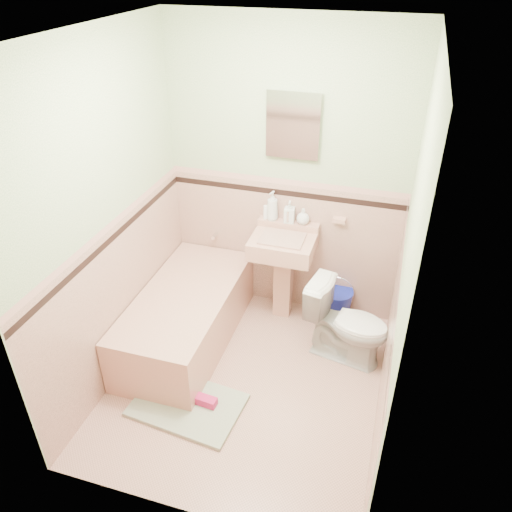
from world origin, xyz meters
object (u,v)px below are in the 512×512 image
(medicine_cabinet, at_px, (293,125))
(toilet, at_px, (348,323))
(soap_bottle_right, at_px, (303,216))
(bucket, at_px, (336,304))
(soap_bottle_mid, at_px, (289,212))
(bathtub, at_px, (187,318))
(sink, at_px, (282,279))
(soap_bottle_left, at_px, (272,206))
(shoe, at_px, (206,401))

(medicine_cabinet, xyz_separation_m, toilet, (0.63, -0.55, -1.37))
(soap_bottle_right, xyz_separation_m, bucket, (0.35, -0.04, -0.81))
(soap_bottle_mid, relative_size, toilet, 0.29)
(bathtub, height_order, soap_bottle_mid, soap_bottle_mid)
(sink, relative_size, soap_bottle_right, 5.94)
(soap_bottle_mid, bearing_deg, medicine_cabinet, 97.10)
(sink, bearing_deg, soap_bottle_left, 128.94)
(soap_bottle_mid, distance_m, bucket, 0.96)
(medicine_cabinet, xyz_separation_m, soap_bottle_left, (-0.15, -0.03, -0.69))
(bathtub, height_order, medicine_cabinet, medicine_cabinet)
(bathtub, height_order, shoe, bathtub)
(toilet, bearing_deg, soap_bottle_left, 67.55)
(soap_bottle_right, bearing_deg, soap_bottle_mid, 180.00)
(soap_bottle_right, bearing_deg, bathtub, -138.47)
(soap_bottle_left, bearing_deg, bucket, -3.73)
(toilet, bearing_deg, bathtub, 109.78)
(medicine_cabinet, xyz_separation_m, bucket, (0.47, -0.07, -1.56))
(medicine_cabinet, distance_m, toilet, 1.60)
(soap_bottle_right, bearing_deg, bucket, -6.55)
(sink, height_order, shoe, sink)
(soap_bottle_mid, bearing_deg, bucket, -4.91)
(soap_bottle_left, relative_size, toilet, 0.38)
(medicine_cabinet, bearing_deg, soap_bottle_mid, -82.90)
(soap_bottle_right, relative_size, toilet, 0.21)
(soap_bottle_left, xyz_separation_m, soap_bottle_mid, (0.15, 0.00, -0.03))
(medicine_cabinet, distance_m, soap_bottle_mid, 0.73)
(medicine_cabinet, bearing_deg, bathtub, -132.58)
(medicine_cabinet, distance_m, shoe, 2.16)
(medicine_cabinet, height_order, soap_bottle_left, medicine_cabinet)
(medicine_cabinet, distance_m, soap_bottle_left, 0.71)
(sink, relative_size, shoe, 5.28)
(toilet, bearing_deg, medicine_cabinet, 60.24)
(soap_bottle_mid, xyz_separation_m, shoe, (-0.26, -1.36, -0.91))
(soap_bottle_right, distance_m, bucket, 0.88)
(toilet, bearing_deg, sink, 73.01)
(bucket, bearing_deg, medicine_cabinet, 171.54)
(medicine_cabinet, bearing_deg, soap_bottle_left, -168.35)
(bathtub, distance_m, toilet, 1.33)
(shoe, bearing_deg, sink, 83.34)
(bathtub, height_order, soap_bottle_left, soap_bottle_left)
(medicine_cabinet, relative_size, soap_bottle_left, 1.92)
(soap_bottle_left, height_order, bucket, soap_bottle_left)
(sink, distance_m, soap_bottle_left, 0.64)
(medicine_cabinet, relative_size, shoe, 3.15)
(soap_bottle_right, xyz_separation_m, toilet, (0.51, -0.52, -0.62))
(bucket, bearing_deg, soap_bottle_left, 176.27)
(sink, height_order, soap_bottle_right, soap_bottle_right)
(soap_bottle_right, height_order, toilet, soap_bottle_right)
(bathtub, distance_m, medicine_cabinet, 1.78)
(soap_bottle_left, bearing_deg, toilet, -34.01)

